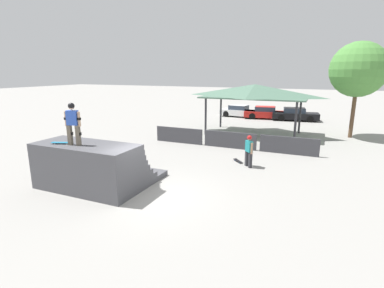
{
  "coord_description": "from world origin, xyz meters",
  "views": [
    {
      "loc": [
        6.01,
        -9.45,
        4.82
      ],
      "look_at": [
        -0.22,
        4.64,
        1.07
      ],
      "focal_mm": 28.0,
      "sensor_mm": 36.0,
      "label": 1
    }
  ],
  "objects_px": {
    "skateboard_on_ground": "(238,161)",
    "parked_car_white": "(239,111)",
    "skateboard_on_deck": "(62,143)",
    "tree_beside_pavilion": "(358,70)",
    "skater_on_deck": "(73,121)",
    "parked_car_black": "(295,115)",
    "parked_car_red": "(266,113)",
    "bystander_walking": "(249,148)"
  },
  "relations": [
    {
      "from": "skater_on_deck",
      "to": "parked_car_white",
      "type": "relative_size",
      "value": 0.4
    },
    {
      "from": "skater_on_deck",
      "to": "parked_car_white",
      "type": "bearing_deg",
      "value": 74.04
    },
    {
      "from": "skateboard_on_ground",
      "to": "skater_on_deck",
      "type": "bearing_deg",
      "value": 99.83
    },
    {
      "from": "parked_car_black",
      "to": "skateboard_on_ground",
      "type": "bearing_deg",
      "value": -103.69
    },
    {
      "from": "skater_on_deck",
      "to": "skateboard_on_ground",
      "type": "distance_m",
      "value": 8.74
    },
    {
      "from": "bystander_walking",
      "to": "parked_car_black",
      "type": "xyz_separation_m",
      "value": [
        0.71,
        16.71,
        -0.37
      ]
    },
    {
      "from": "skateboard_on_deck",
      "to": "parked_car_white",
      "type": "bearing_deg",
      "value": 65.34
    },
    {
      "from": "tree_beside_pavilion",
      "to": "parked_car_black",
      "type": "xyz_separation_m",
      "value": [
        -4.58,
        6.62,
        -4.32
      ]
    },
    {
      "from": "skater_on_deck",
      "to": "skateboard_on_ground",
      "type": "bearing_deg",
      "value": 38.68
    },
    {
      "from": "skateboard_on_ground",
      "to": "parked_car_red",
      "type": "bearing_deg",
      "value": -38.09
    },
    {
      "from": "skater_on_deck",
      "to": "parked_car_red",
      "type": "distance_m",
      "value": 23.07
    },
    {
      "from": "skateboard_on_ground",
      "to": "parked_car_white",
      "type": "distance_m",
      "value": 16.83
    },
    {
      "from": "tree_beside_pavilion",
      "to": "parked_car_black",
      "type": "relative_size",
      "value": 1.49
    },
    {
      "from": "parked_car_white",
      "to": "parked_car_red",
      "type": "relative_size",
      "value": 0.91
    },
    {
      "from": "skateboard_on_ground",
      "to": "parked_car_white",
      "type": "xyz_separation_m",
      "value": [
        -4.34,
        16.25,
        0.54
      ]
    },
    {
      "from": "skateboard_on_deck",
      "to": "parked_car_black",
      "type": "xyz_separation_m",
      "value": [
        7.0,
        22.75,
        -1.39
      ]
    },
    {
      "from": "skateboard_on_ground",
      "to": "parked_car_red",
      "type": "height_order",
      "value": "parked_car_red"
    },
    {
      "from": "parked_car_white",
      "to": "bystander_walking",
      "type": "bearing_deg",
      "value": -65.9
    },
    {
      "from": "skateboard_on_deck",
      "to": "parked_car_red",
      "type": "relative_size",
      "value": 0.18
    },
    {
      "from": "bystander_walking",
      "to": "parked_car_black",
      "type": "relative_size",
      "value": 0.36
    },
    {
      "from": "bystander_walking",
      "to": "tree_beside_pavilion",
      "type": "xyz_separation_m",
      "value": [
        5.29,
        10.09,
        3.95
      ]
    },
    {
      "from": "skateboard_on_deck",
      "to": "parked_car_white",
      "type": "relative_size",
      "value": 0.2
    },
    {
      "from": "tree_beside_pavilion",
      "to": "skateboard_on_deck",
      "type": "bearing_deg",
      "value": -125.67
    },
    {
      "from": "bystander_walking",
      "to": "tree_beside_pavilion",
      "type": "bearing_deg",
      "value": -71.21
    },
    {
      "from": "skater_on_deck",
      "to": "skateboard_on_ground",
      "type": "xyz_separation_m",
      "value": [
        4.96,
        6.6,
        -2.85
      ]
    },
    {
      "from": "tree_beside_pavilion",
      "to": "parked_car_red",
      "type": "height_order",
      "value": "tree_beside_pavilion"
    },
    {
      "from": "bystander_walking",
      "to": "parked_car_red",
      "type": "xyz_separation_m",
      "value": [
        -2.18,
        16.71,
        -0.37
      ]
    },
    {
      "from": "skateboard_on_deck",
      "to": "skateboard_on_ground",
      "type": "height_order",
      "value": "skateboard_on_deck"
    },
    {
      "from": "parked_car_white",
      "to": "parked_car_red",
      "type": "xyz_separation_m",
      "value": [
        2.88,
        -0.17,
        0.0
      ]
    },
    {
      "from": "skateboard_on_deck",
      "to": "parked_car_red",
      "type": "bearing_deg",
      "value": 58.16
    },
    {
      "from": "bystander_walking",
      "to": "parked_car_white",
      "type": "distance_m",
      "value": 17.63
    },
    {
      "from": "bystander_walking",
      "to": "tree_beside_pavilion",
      "type": "distance_m",
      "value": 12.06
    },
    {
      "from": "skateboard_on_deck",
      "to": "parked_car_black",
      "type": "bearing_deg",
      "value": 51.3
    },
    {
      "from": "skateboard_on_deck",
      "to": "skater_on_deck",
      "type": "bearing_deg",
      "value": -15.93
    },
    {
      "from": "skateboard_on_deck",
      "to": "bystander_walking",
      "type": "distance_m",
      "value": 8.78
    },
    {
      "from": "skateboard_on_deck",
      "to": "tree_beside_pavilion",
      "type": "relative_size",
      "value": 0.12
    },
    {
      "from": "skateboard_on_deck",
      "to": "parked_car_red",
      "type": "distance_m",
      "value": 23.16
    },
    {
      "from": "tree_beside_pavilion",
      "to": "parked_car_black",
      "type": "distance_m",
      "value": 9.14
    },
    {
      "from": "tree_beside_pavilion",
      "to": "parked_car_black",
      "type": "height_order",
      "value": "tree_beside_pavilion"
    },
    {
      "from": "skater_on_deck",
      "to": "skateboard_on_deck",
      "type": "distance_m",
      "value": 1.1
    },
    {
      "from": "skater_on_deck",
      "to": "tree_beside_pavilion",
      "type": "relative_size",
      "value": 0.25
    },
    {
      "from": "skater_on_deck",
      "to": "parked_car_black",
      "type": "xyz_separation_m",
      "value": [
        6.39,
        22.69,
        -2.31
      ]
    }
  ]
}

